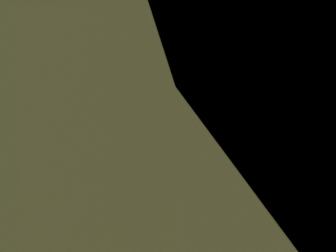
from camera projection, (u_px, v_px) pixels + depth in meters
ground_plane at (202, 170)px, 8.07m from camera, size 60.00×60.00×0.00m
person at (229, 135)px, 7.87m from camera, size 0.58×0.71×1.29m
dog at (98, 155)px, 7.27m from camera, size 0.95×0.60×0.63m
frisbee_flying at (119, 138)px, 7.25m from camera, size 0.31×0.31×0.08m
frisbee_held at (221, 142)px, 7.55m from camera, size 0.38×0.38×0.10m
fence at (75, 197)px, 4.62m from camera, size 12.12×0.06×0.81m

